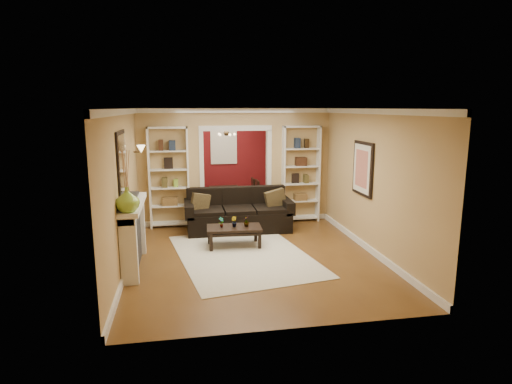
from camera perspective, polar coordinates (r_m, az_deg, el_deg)
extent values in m
plane|color=brown|center=(9.26, -1.71, -5.88)|extent=(8.00, 8.00, 0.00)
plane|color=white|center=(8.85, -1.82, 11.07)|extent=(8.00, 8.00, 0.00)
plane|color=tan|center=(12.90, -4.34, 5.08)|extent=(8.00, 0.00, 8.00)
plane|color=tan|center=(5.12, 4.73, -4.36)|extent=(8.00, 0.00, 8.00)
plane|color=tan|center=(8.92, -16.22, 1.93)|extent=(0.00, 8.00, 8.00)
plane|color=tan|center=(9.54, 11.74, 2.72)|extent=(0.00, 8.00, 8.00)
cube|color=tan|center=(10.14, -2.74, 3.43)|extent=(4.50, 0.15, 2.70)
cube|color=maroon|center=(12.87, -4.32, 4.93)|extent=(4.44, 0.04, 2.64)
cube|color=#8CA5CC|center=(12.81, -4.32, 5.93)|extent=(0.78, 0.03, 0.98)
cube|color=beige|center=(8.09, -1.75, -8.40)|extent=(2.78, 3.53, 0.01)
cube|color=black|center=(9.56, -2.36, -2.44)|extent=(2.38, 1.03, 0.93)
cube|color=brown|center=(9.43, -7.43, -1.53)|extent=(0.42, 0.25, 0.40)
cube|color=brown|center=(9.64, 2.62, -1.01)|extent=(0.47, 0.21, 0.45)
cube|color=black|center=(8.53, -2.93, -5.97)|extent=(1.10, 0.64, 0.40)
imported|color=#336626|center=(8.42, -4.64, -4.05)|extent=(0.13, 0.12, 0.21)
imported|color=#336626|center=(8.45, -2.95, -3.99)|extent=(0.14, 0.14, 0.21)
imported|color=#336626|center=(8.48, -1.28, -3.94)|extent=(0.15, 0.15, 0.20)
cube|color=white|center=(9.92, -11.52, 1.87)|extent=(0.90, 0.30, 2.30)
cube|color=white|center=(10.31, 5.97, 2.39)|extent=(0.90, 0.30, 2.30)
cube|color=white|center=(7.62, -15.87, -5.55)|extent=(0.32, 1.70, 1.16)
imported|color=#86B339|center=(6.75, -16.79, -0.98)|extent=(0.38, 0.38, 0.38)
cube|color=silver|center=(7.38, -17.45, 3.53)|extent=(0.03, 0.95, 1.10)
cube|color=#FFE0A5|center=(9.40, -15.43, 5.37)|extent=(0.18, 0.18, 0.22)
cube|color=black|center=(8.59, 14.00, 3.04)|extent=(0.04, 0.85, 1.05)
imported|color=black|center=(11.67, -3.86, -0.99)|extent=(1.48, 0.83, 0.52)
cube|color=black|center=(11.30, -6.48, -0.59)|extent=(0.44, 0.44, 0.85)
cube|color=black|center=(11.42, -0.96, -0.41)|extent=(0.51, 0.51, 0.84)
cube|color=black|center=(11.89, -6.66, -0.11)|extent=(0.48, 0.48, 0.81)
cube|color=black|center=(12.00, -1.41, 0.05)|extent=(0.42, 0.42, 0.80)
cube|color=#3A2B1A|center=(11.55, -3.73, 7.71)|extent=(0.50, 0.50, 0.30)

